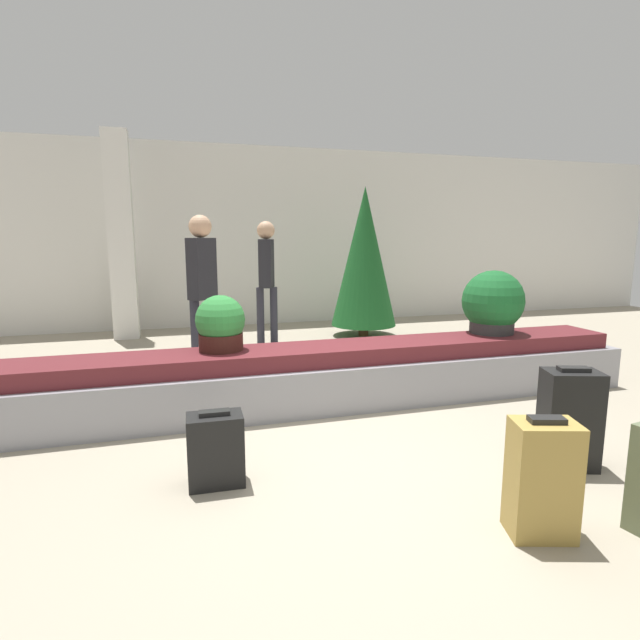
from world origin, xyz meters
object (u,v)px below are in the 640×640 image
object	(u,v)px
suitcase_3	(542,479)
potted_plant_1	(493,304)
traveler_0	(266,271)
traveler_1	(202,278)
decorated_tree	(364,257)
potted_plant_0	(220,324)
suitcase_1	(569,419)
suitcase_0	(216,449)
pillar	(121,237)

from	to	relation	value
suitcase_3	potted_plant_1	size ratio (longest dim) A/B	0.99
traveler_0	traveler_1	size ratio (longest dim) A/B	0.99
decorated_tree	potted_plant_0	bearing A→B (deg)	-130.62
traveler_1	decorated_tree	size ratio (longest dim) A/B	0.77
suitcase_3	decorated_tree	xyz separation A→B (m)	(1.11, 5.46, 0.96)
potted_plant_1	suitcase_1	bearing A→B (deg)	-109.59
suitcase_0	traveler_1	bearing A→B (deg)	89.62
suitcase_3	traveler_0	size ratio (longest dim) A/B	0.37
potted_plant_0	traveler_0	xyz separation A→B (m)	(0.91, 2.65, 0.29)
suitcase_1	traveler_1	xyz separation A→B (m)	(-2.28, 3.22, 0.78)
pillar	suitcase_1	size ratio (longest dim) A/B	4.42
potted_plant_1	traveler_0	world-z (taller)	traveler_0
suitcase_1	potted_plant_1	xyz separation A→B (m)	(0.66, 1.86, 0.55)
suitcase_3	traveler_1	world-z (taller)	traveler_1
traveler_0	decorated_tree	size ratio (longest dim) A/B	0.76
potted_plant_1	traveler_0	bearing A→B (deg)	126.68
pillar	potted_plant_1	distance (m)	5.64
suitcase_1	potted_plant_0	distance (m)	2.91
suitcase_1	suitcase_0	bearing A→B (deg)	-172.19
pillar	potted_plant_1	size ratio (longest dim) A/B	4.76
decorated_tree	traveler_0	bearing A→B (deg)	-168.24
suitcase_0	potted_plant_1	size ratio (longest dim) A/B	0.75
pillar	suitcase_1	world-z (taller)	pillar
suitcase_0	suitcase_1	distance (m)	2.43
suitcase_1	traveler_0	distance (m)	4.73
pillar	suitcase_0	world-z (taller)	pillar
potted_plant_0	traveler_1	size ratio (longest dim) A/B	0.27
suitcase_1	traveler_0	bearing A→B (deg)	124.39
suitcase_1	potted_plant_0	bearing A→B (deg)	158.47
suitcase_3	decorated_tree	bearing A→B (deg)	95.55
suitcase_0	suitcase_1	size ratio (longest dim) A/B	0.69
potted_plant_0	traveler_1	bearing A→B (deg)	92.93
suitcase_0	suitcase_1	xyz separation A→B (m)	(2.39, -0.44, 0.11)
decorated_tree	potted_plant_1	bearing A→B (deg)	-84.14
suitcase_1	traveler_1	size ratio (longest dim) A/B	0.39
potted_plant_1	decorated_tree	distance (m)	3.02
suitcase_1	potted_plant_1	world-z (taller)	potted_plant_1
potted_plant_1	traveler_1	xyz separation A→B (m)	(-2.94, 1.37, 0.23)
suitcase_1	potted_plant_1	distance (m)	2.04
suitcase_3	potted_plant_1	world-z (taller)	potted_plant_1
pillar	traveler_0	size ratio (longest dim) A/B	1.75
suitcase_0	traveler_0	distance (m)	4.28
potted_plant_0	potted_plant_1	distance (m)	2.87
suitcase_1	traveler_1	world-z (taller)	traveler_1
pillar	decorated_tree	distance (m)	3.83
traveler_1	pillar	bearing A→B (deg)	-111.17
suitcase_1	traveler_0	world-z (taller)	traveler_0
traveler_1	suitcase_3	bearing A→B (deg)	67.53
suitcase_0	traveler_0	size ratio (longest dim) A/B	0.28
potted_plant_1	decorated_tree	xyz separation A→B (m)	(-0.31, 2.98, 0.38)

